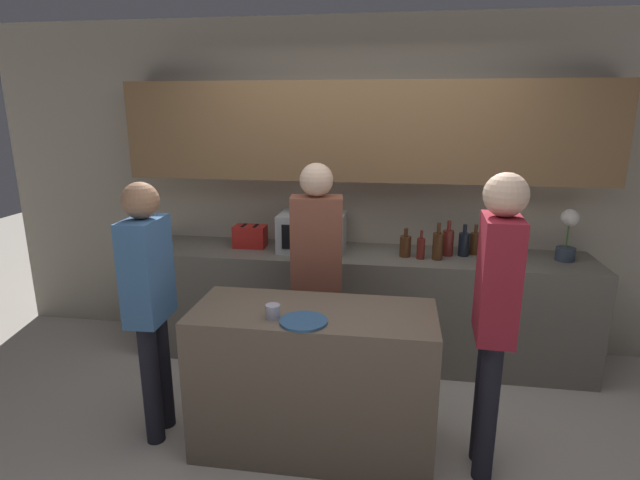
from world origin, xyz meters
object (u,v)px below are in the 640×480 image
Objects in this scene: bottle_2 at (438,246)px; bottle_4 at (464,244)px; potted_plant at (568,235)px; bottle_6 at (493,248)px; bottle_0 at (405,246)px; cup_0 at (273,311)px; person_left at (149,292)px; bottle_1 at (421,248)px; person_right at (317,263)px; person_center at (495,303)px; bottle_3 at (448,242)px; microwave at (312,232)px; bottle_5 at (475,243)px; toaster at (250,236)px; plate_on_island at (304,321)px.

bottle_4 is at bearing 31.71° from bottle_2.
potted_plant is 0.55m from bottle_6.
bottle_0 is 2.80× the size of cup_0.
bottle_1 is at bearing 123.18° from person_left.
bottle_6 is 1.39m from person_right.
person_center reaches higher than bottle_6.
bottle_4 is (-0.74, 0.01, -0.10)m from potted_plant.
bottle_6 is 2.46m from person_left.
microwave is at bearing -179.84° from bottle_3.
person_left is at bearing -151.14° from bottle_6.
bottle_5 is at bearing 173.80° from potted_plant.
person_left reaches higher than bottle_5.
bottle_3 reaches higher than bottle_1.
toaster is at bearing 167.07° from person_left.
toaster is 1.47m from cup_0.
bottle_5 is 1.35m from person_center.
plate_on_island is (-0.88, -1.40, -0.10)m from bottle_3.
person_right reaches higher than person_left.
bottle_4 reaches higher than bottle_1.
toaster is 0.94× the size of bottle_3.
bottle_5 is (-0.65, 0.07, -0.11)m from potted_plant.
toaster is 2.14m from person_center.
person_right is at bearing -146.96° from bottle_4.
bottle_4 is at bearing 159.08° from bottle_6.
toaster is 1.17× the size of bottle_1.
potted_plant is 4.94× the size of cup_0.
bottle_4 is 0.15× the size of person_center.
bottle_1 is (-1.07, -0.12, -0.11)m from potted_plant.
bottle_3 is 1.11× the size of bottle_4.
person_left reaches higher than bottle_3.
toaster reaches higher than plate_on_island.
potted_plant is 1.77× the size of bottle_0.
microwave is at bearing 172.07° from bottle_1.
bottle_0 is 0.90× the size of bottle_6.
bottle_0 is at bearing -176.37° from potted_plant.
bottle_6 is (1.39, -0.07, -0.06)m from microwave.
toaster is 1.26m from bottle_0.
bottle_5 is at bearing 33.88° from bottle_4.
bottle_2 reaches higher than bottle_0.
bottle_4 is at bearing 121.12° from person_left.
bottle_2 is at bearing 13.54° from person_center.
microwave is 1.42m from plate_on_island.
bottle_6 is at bearing 6.90° from bottle_2.
person_right reaches higher than bottle_0.
bottle_1 is 0.13× the size of person_right.
toaster reaches higher than cup_0.
person_right is at bearing -135.13° from bottle_0.
cup_0 is at bearing 72.09° from person_right.
bottle_4 is 1.01× the size of bottle_6.
person_center is 1.21m from person_right.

